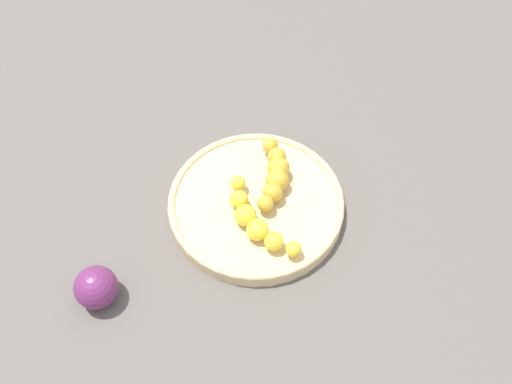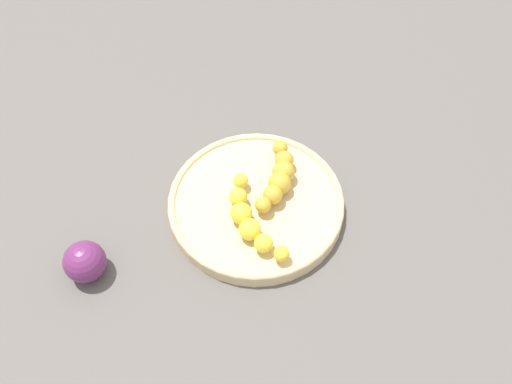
{
  "view_description": "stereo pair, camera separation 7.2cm",
  "coord_description": "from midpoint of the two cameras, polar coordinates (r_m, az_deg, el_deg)",
  "views": [
    {
      "loc": [
        0.1,
        -0.41,
        0.62
      ],
      "look_at": [
        0.0,
        0.0,
        0.04
      ],
      "focal_mm": 38.9,
      "sensor_mm": 36.0,
      "label": 1
    },
    {
      "loc": [
        0.16,
        -0.38,
        0.62
      ],
      "look_at": [
        0.0,
        0.0,
        0.04
      ],
      "focal_mm": 38.9,
      "sensor_mm": 36.0,
      "label": 2
    }
  ],
  "objects": [
    {
      "name": "banana_yellow",
      "position": [
        0.7,
        2.27,
        -3.07
      ],
      "size": [
        0.11,
        0.1,
        0.03
      ],
      "rotation": [
        0.0,
        0.0,
        3.98
      ],
      "color": "yellow",
      "rests_on": "fruit_bowl"
    },
    {
      "name": "ground_plane",
      "position": [
        0.75,
        2.74,
        -1.89
      ],
      "size": [
        2.4,
        2.4,
        0.0
      ],
      "primitive_type": "plane",
      "color": "#56514C"
    },
    {
      "name": "plum_purple",
      "position": [
        0.7,
        -14.41,
        -7.18
      ],
      "size": [
        0.05,
        0.05,
        0.05
      ],
      "primitive_type": "sphere",
      "color": "#662659",
      "rests_on": "ground_plane"
    },
    {
      "name": "banana_spotted",
      "position": [
        0.74,
        5.18,
        1.34
      ],
      "size": [
        0.05,
        0.12,
        0.03
      ],
      "rotation": [
        0.0,
        0.0,
        0.13
      ],
      "color": "gold",
      "rests_on": "fruit_bowl"
    },
    {
      "name": "fruit_bowl",
      "position": [
        0.74,
        2.77,
        -1.36
      ],
      "size": [
        0.23,
        0.23,
        0.02
      ],
      "color": "#D1B784",
      "rests_on": "ground_plane"
    }
  ]
}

